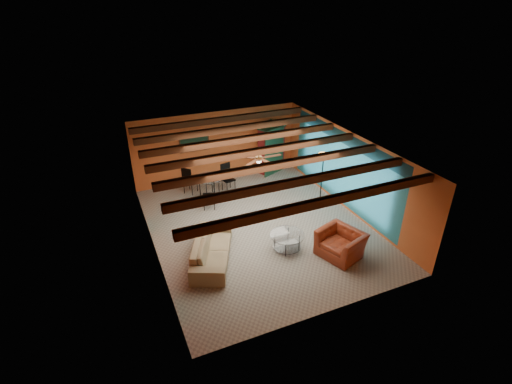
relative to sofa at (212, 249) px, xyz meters
name	(u,v)px	position (x,y,z in m)	size (l,w,h in m)	color
room	(257,157)	(1.86, 1.12, 2.01)	(6.52, 8.01, 2.71)	gray
sofa	(212,249)	(0.00, 0.00, 0.00)	(2.39, 0.93, 0.70)	#917F5E
armchair	(341,244)	(3.38, -1.25, 0.03)	(1.18, 1.03, 0.76)	maroon
coffee_table	(287,242)	(2.13, -0.41, -0.09)	(1.00, 1.00, 0.51)	silver
dining_table	(209,184)	(1.03, 3.56, 0.18)	(2.05, 2.05, 1.07)	white
armoire	(271,150)	(4.06, 4.71, 0.58)	(1.06, 0.52, 1.87)	maroon
floor_lamp	(322,179)	(4.51, 1.61, 0.58)	(0.37, 0.37, 1.86)	black
ceiling_fan	(259,158)	(1.86, 1.01, 2.01)	(1.50, 1.50, 0.44)	#472614
painting	(194,142)	(0.96, 4.97, 1.30)	(1.05, 0.03, 0.65)	black
potted_plant	(272,123)	(4.06, 4.71, 1.74)	(0.40, 0.34, 0.44)	#26661E
vase	(208,168)	(1.03, 3.56, 0.81)	(0.18, 0.18, 0.19)	orange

